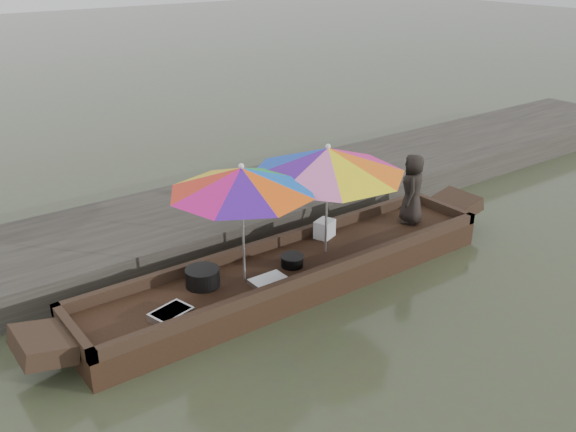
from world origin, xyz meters
TOP-DOWN VIEW (x-y plane):
  - water at (0.00, 0.00)m, footprint 80.00×80.00m
  - dock at (0.00, 2.20)m, footprint 22.00×2.20m
  - boat_hull at (0.00, 0.00)m, footprint 6.04×1.20m
  - cooking_pot at (-1.27, 0.18)m, footprint 0.43×0.43m
  - tray_crayfish at (-1.93, -0.26)m, footprint 0.52×0.42m
  - tray_scallop at (-0.57, -0.27)m, footprint 0.46×0.32m
  - charcoal_grill at (-0.06, -0.07)m, footprint 0.29×0.29m
  - supply_bag at (0.87, 0.38)m, footprint 0.34×0.31m
  - vendor at (2.28, 0.03)m, footprint 0.63×0.62m
  - umbrella_bow at (-0.76, 0.00)m, footprint 2.02×2.02m
  - umbrella_stern at (0.57, 0.00)m, footprint 2.57×2.57m

SIDE VIEW (x-z plane):
  - water at x=0.00m, z-range 0.00..0.00m
  - boat_hull at x=0.00m, z-range 0.00..0.35m
  - dock at x=0.00m, z-range 0.00..0.50m
  - tray_scallop at x=-0.57m, z-range 0.35..0.41m
  - tray_crayfish at x=-1.93m, z-range 0.35..0.44m
  - charcoal_grill at x=-0.06m, z-range 0.35..0.49m
  - cooking_pot at x=-1.27m, z-range 0.35..0.58m
  - supply_bag at x=0.87m, z-range 0.35..0.61m
  - vendor at x=2.28m, z-range 0.35..1.44m
  - umbrella_bow at x=-0.76m, z-range 0.35..1.90m
  - umbrella_stern at x=0.57m, z-range 0.35..1.90m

